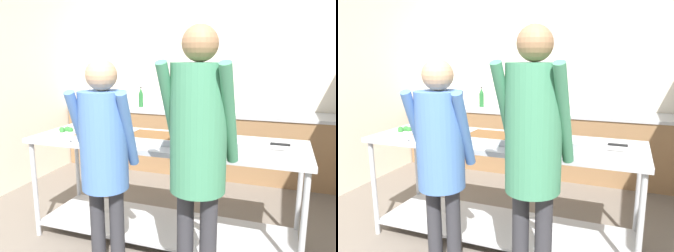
{
  "view_description": "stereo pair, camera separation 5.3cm",
  "coord_description": "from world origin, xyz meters",
  "views": [
    {
      "loc": [
        0.99,
        -0.75,
        1.62
      ],
      "look_at": [
        0.05,
        1.91,
        1.04
      ],
      "focal_mm": 35.0,
      "sensor_mm": 36.0,
      "label": 1
    },
    {
      "loc": [
        1.04,
        -0.73,
        1.62
      ],
      "look_at": [
        0.05,
        1.91,
        1.04
      ],
      "focal_mm": 35.0,
      "sensor_mm": 36.0,
      "label": 2
    }
  ],
  "objects": [
    {
      "name": "guest_serving_right",
      "position": [
        0.54,
        1.08,
        1.13
      ],
      "size": [
        0.45,
        0.37,
        1.81
      ],
      "color": "#2D2D33",
      "rests_on": "ground_plane"
    },
    {
      "name": "sauce_pan",
      "position": [
        0.78,
        1.74,
        0.97
      ],
      "size": [
        0.44,
        0.3,
        0.07
      ],
      "color": "#ADAFB5",
      "rests_on": "serving_counter"
    },
    {
      "name": "serving_counter",
      "position": [
        0.05,
        1.81,
        0.63
      ],
      "size": [
        2.36,
        0.75,
        0.94
      ],
      "color": "#ADAFB5",
      "rests_on": "ground_plane"
    },
    {
      "name": "wall_rear",
      "position": [
        0.0,
        4.09,
        1.32
      ],
      "size": [
        4.35,
        0.06,
        2.65
      ],
      "color": "beige",
      "rests_on": "ground_plane"
    },
    {
      "name": "plate_stack",
      "position": [
        0.4,
        1.72,
        0.97
      ],
      "size": [
        0.25,
        0.25,
        0.07
      ],
      "color": "white",
      "rests_on": "serving_counter"
    },
    {
      "name": "serving_tray_roast",
      "position": [
        0.01,
        1.76,
        0.96
      ],
      "size": [
        0.47,
        0.33,
        0.05
      ],
      "color": "#ADAFB5",
      "rests_on": "serving_counter"
    },
    {
      "name": "serving_tray_vegetables",
      "position": [
        -0.46,
        1.62,
        0.96
      ],
      "size": [
        0.39,
        0.27,
        0.05
      ],
      "color": "#ADAFB5",
      "rests_on": "serving_counter"
    },
    {
      "name": "back_counter",
      "position": [
        -0.0,
        3.72,
        0.45
      ],
      "size": [
        4.19,
        0.65,
        0.9
      ],
      "color": "olive",
      "rests_on": "ground_plane"
    },
    {
      "name": "broccoli_bowl",
      "position": [
        -0.79,
        1.61,
        0.97
      ],
      "size": [
        0.19,
        0.19,
        0.09
      ],
      "color": "silver",
      "rests_on": "serving_counter"
    },
    {
      "name": "water_bottle",
      "position": [
        -1.03,
        3.76,
        1.04
      ],
      "size": [
        0.07,
        0.07,
        0.3
      ],
      "color": "#23602D",
      "rests_on": "back_counter"
    },
    {
      "name": "guest_serving_left",
      "position": [
        -0.14,
        1.14,
        1.01
      ],
      "size": [
        0.46,
        0.36,
        1.62
      ],
      "color": "#2D2D33",
      "rests_on": "ground_plane"
    }
  ]
}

